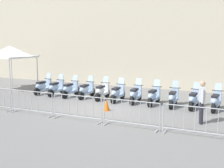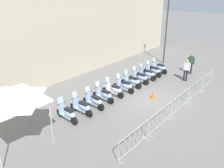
# 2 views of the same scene
# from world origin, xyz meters

# --- Properties ---
(ground_plane) EXTENTS (120.00, 120.00, 0.00)m
(ground_plane) POSITION_xyz_m (0.00, 0.00, 0.00)
(ground_plane) COLOR slate
(motorcycle_0) EXTENTS (0.56, 1.72, 1.24)m
(motorcycle_0) POSITION_xyz_m (-5.12, 1.76, 0.45)
(motorcycle_0) COLOR black
(motorcycle_0) RESTS_ON ground
(motorcycle_1) EXTENTS (0.56, 1.73, 1.24)m
(motorcycle_1) POSITION_xyz_m (-4.11, 1.75, 0.45)
(motorcycle_1) COLOR black
(motorcycle_1) RESTS_ON ground
(motorcycle_2) EXTENTS (0.56, 1.72, 1.24)m
(motorcycle_2) POSITION_xyz_m (-3.11, 1.79, 0.45)
(motorcycle_2) COLOR black
(motorcycle_2) RESTS_ON ground
(motorcycle_3) EXTENTS (0.56, 1.72, 1.24)m
(motorcycle_3) POSITION_xyz_m (-2.11, 1.94, 0.45)
(motorcycle_3) COLOR black
(motorcycle_3) RESTS_ON ground
(motorcycle_4) EXTENTS (0.56, 1.73, 1.24)m
(motorcycle_4) POSITION_xyz_m (-1.10, 2.00, 0.45)
(motorcycle_4) COLOR black
(motorcycle_4) RESTS_ON ground
(motorcycle_5) EXTENTS (0.56, 1.73, 1.24)m
(motorcycle_5) POSITION_xyz_m (-0.10, 1.92, 0.45)
(motorcycle_5) COLOR black
(motorcycle_5) RESTS_ON ground
(motorcycle_6) EXTENTS (0.56, 1.73, 1.24)m
(motorcycle_6) POSITION_xyz_m (0.90, 2.04, 0.45)
(motorcycle_6) COLOR black
(motorcycle_6) RESTS_ON ground
(motorcycle_7) EXTENTS (0.56, 1.72, 1.24)m
(motorcycle_7) POSITION_xyz_m (1.90, 2.07, 0.45)
(motorcycle_7) COLOR black
(motorcycle_7) RESTS_ON ground
(motorcycle_8) EXTENTS (0.58, 1.72, 1.24)m
(motorcycle_8) POSITION_xyz_m (2.91, 2.10, 0.45)
(motorcycle_8) COLOR black
(motorcycle_8) RESTS_ON ground
(motorcycle_9) EXTENTS (0.56, 1.72, 1.24)m
(motorcycle_9) POSITION_xyz_m (3.90, 2.20, 0.45)
(motorcycle_9) COLOR black
(motorcycle_9) RESTS_ON ground
(motorcycle_10) EXTENTS (0.56, 1.72, 1.24)m
(motorcycle_10) POSITION_xyz_m (4.90, 2.27, 0.45)
(motorcycle_10) COLOR black
(motorcycle_10) RESTS_ON ground
(barrier_segment_1) EXTENTS (2.28, 0.55, 1.07)m
(barrier_segment_1) POSITION_xyz_m (-2.26, -2.29, 0.53)
(barrier_segment_1) COLOR #B2B5B7
(barrier_segment_1) RESTS_ON ground
(barrier_segment_2) EXTENTS (2.28, 0.55, 1.07)m
(barrier_segment_2) POSITION_xyz_m (0.11, -2.17, 0.53)
(barrier_segment_2) COLOR #B2B5B7
(barrier_segment_2) RESTS_ON ground
(barrier_segment_3) EXTENTS (2.28, 0.55, 1.07)m
(barrier_segment_3) POSITION_xyz_m (2.48, -2.05, 0.53)
(barrier_segment_3) COLOR #B2B5B7
(barrier_segment_3) RESTS_ON ground
(barrier_segment_4) EXTENTS (2.28, 0.55, 1.07)m
(barrier_segment_4) POSITION_xyz_m (4.84, -1.93, 0.53)
(barrier_segment_4) COLOR #B2B5B7
(barrier_segment_4) RESTS_ON ground
(officer_near_row_end) EXTENTS (0.32, 0.53, 1.73)m
(officer_near_row_end) POSITION_xyz_m (4.72, -0.23, 0.98)
(officer_near_row_end) COLOR #23232D
(officer_near_row_end) RESTS_ON ground
(canopy_tent) EXTENTS (2.67, 2.67, 2.91)m
(canopy_tent) POSITION_xyz_m (-7.95, 1.91, 2.52)
(canopy_tent) COLOR silver
(canopy_tent) RESTS_ON ground
(traffic_cone) EXTENTS (0.32, 0.32, 0.55)m
(traffic_cone) POSITION_xyz_m (0.37, -0.13, 0.28)
(traffic_cone) COLOR orange
(traffic_cone) RESTS_ON ground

